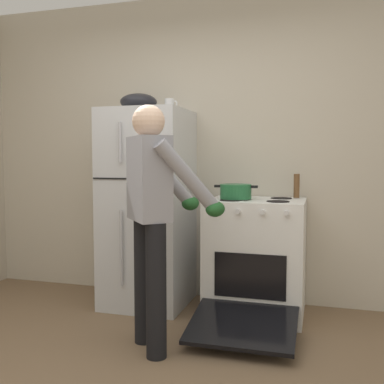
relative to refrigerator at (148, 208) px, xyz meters
name	(u,v)px	position (x,y,z in m)	size (l,w,h in m)	color
kitchen_wall_back	(206,148)	(0.42, 0.38, 0.52)	(6.00, 0.10, 2.70)	beige
refrigerator	(148,208)	(0.00, 0.00, 0.00)	(0.68, 0.72, 1.67)	silver
stove_range	(256,258)	(0.93, -0.02, -0.38)	(0.76, 1.23, 0.94)	white
person_cook	(154,205)	(0.39, -0.85, 0.12)	(0.67, 0.69, 1.60)	black
red_pot	(236,191)	(0.77, -0.05, 0.16)	(0.35, 0.25, 0.12)	#236638
coffee_mug	(170,104)	(0.18, 0.05, 0.88)	(0.11, 0.08, 0.10)	silver
pepper_mill	(297,186)	(1.23, 0.20, 0.20)	(0.05, 0.05, 0.20)	brown
mixing_bowl	(139,102)	(-0.08, 0.00, 0.90)	(0.31, 0.31, 0.14)	black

